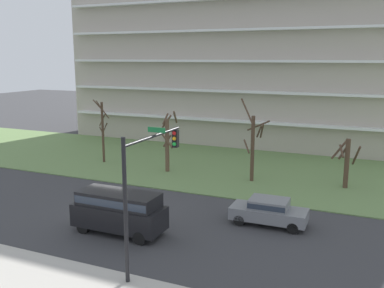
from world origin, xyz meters
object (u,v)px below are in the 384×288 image
(tree_right, at_px, (347,161))
(traffic_signal_mast, at_px, (146,176))
(tree_far_left, at_px, (103,130))
(sedan_gray_center_left, at_px, (269,211))
(tree_center, at_px, (253,144))
(tree_left, at_px, (167,141))
(van_black_near_left, at_px, (119,209))

(tree_right, relative_size, traffic_signal_mast, 0.58)
(tree_far_left, relative_size, tree_right, 1.56)
(sedan_gray_center_left, bearing_deg, tree_center, -69.19)
(traffic_signal_mast, bearing_deg, tree_center, 87.86)
(tree_left, distance_m, tree_right, 14.29)
(traffic_signal_mast, bearing_deg, sedan_gray_center_left, 62.03)
(tree_right, bearing_deg, sedan_gray_center_left, -110.67)
(van_black_near_left, bearing_deg, sedan_gray_center_left, 31.73)
(tree_left, height_order, tree_right, tree_left)
(sedan_gray_center_left, bearing_deg, traffic_signal_mast, 60.87)
(tree_far_left, relative_size, tree_left, 1.10)
(tree_left, bearing_deg, tree_center, 0.81)
(tree_center, bearing_deg, van_black_near_left, -107.36)
(tree_right, relative_size, van_black_near_left, 0.73)
(tree_left, xyz_separation_m, sedan_gray_center_left, (10.72, -8.16, -1.81))
(tree_left, relative_size, sedan_gray_center_left, 1.20)
(tree_right, distance_m, sedan_gray_center_left, 10.03)
(tree_center, relative_size, sedan_gray_center_left, 1.48)
(tree_far_left, relative_size, traffic_signal_mast, 0.91)
(van_black_near_left, distance_m, sedan_gray_center_left, 8.61)
(van_black_near_left, bearing_deg, tree_left, 105.18)
(van_black_near_left, xyz_separation_m, traffic_signal_mast, (3.41, -2.88, 3.03))
(van_black_near_left, bearing_deg, tree_right, 52.05)
(tree_right, bearing_deg, tree_left, -175.38)
(tree_center, bearing_deg, tree_left, -179.19)
(tree_far_left, bearing_deg, sedan_gray_center_left, -26.27)
(tree_right, distance_m, van_black_near_left, 17.57)
(traffic_signal_mast, bearing_deg, tree_far_left, 130.44)
(tree_right, bearing_deg, van_black_near_left, -128.12)
(tree_far_left, xyz_separation_m, traffic_signal_mast, (13.70, -16.08, 1.33))
(tree_far_left, height_order, sedan_gray_center_left, tree_far_left)
(tree_left, height_order, van_black_near_left, tree_left)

